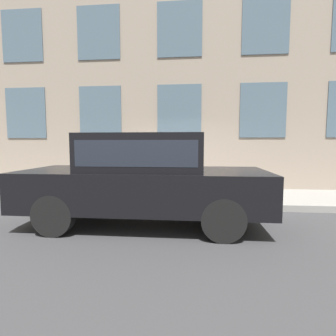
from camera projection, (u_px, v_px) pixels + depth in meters
ground_plane at (174, 209)px, 6.43m from camera, size 80.00×80.00×0.00m
sidewalk at (177, 197)px, 7.58m from camera, size 2.32×60.00×0.16m
building_facade at (180, 40)px, 8.43m from camera, size 0.33×40.00×9.90m
fire_hydrant at (175, 182)px, 6.91m from camera, size 0.30×0.42×0.85m
person at (161, 167)px, 7.04m from camera, size 0.33×0.22×1.36m
parked_car_black_near at (144, 176)px, 5.15m from camera, size 1.83×4.69×1.79m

